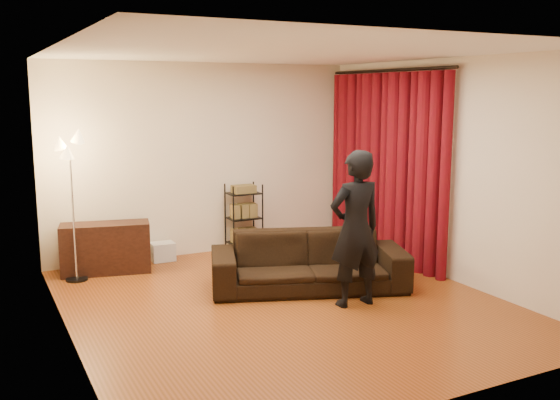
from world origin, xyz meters
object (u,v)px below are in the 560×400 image
storage_boxes (163,252)px  wire_shelf (244,218)px  sofa (309,261)px  floor_lamp (73,209)px  media_cabinet (106,248)px  person (355,229)px

storage_boxes → wire_shelf: (1.20, -0.03, 0.37)m
sofa → floor_lamp: 2.92m
wire_shelf → floor_lamp: floor_lamp is taller
storage_boxes → floor_lamp: 1.49m
sofa → wire_shelf: 1.95m
media_cabinet → storage_boxes: media_cabinet is taller
wire_shelf → sofa: bearing=-96.6°
sofa → person: 0.90m
wire_shelf → floor_lamp: (-2.41, -0.37, 0.39)m
storage_boxes → floor_lamp: bearing=-161.7°
media_cabinet → wire_shelf: bearing=17.2°
wire_shelf → media_cabinet: bearing=179.1°
person → wire_shelf: (-0.15, 2.66, -0.35)m
media_cabinet → wire_shelf: wire_shelf is taller
sofa → media_cabinet: bearing=158.7°
sofa → storage_boxes: 2.31m
storage_boxes → person: bearing=-63.4°
person → sofa: bearing=-76.7°
sofa → person: person is taller
person → wire_shelf: 2.69m
media_cabinet → sofa: bearing=-29.3°
person → media_cabinet: person is taller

